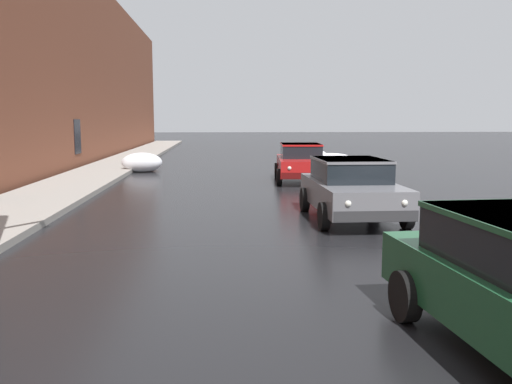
{
  "coord_description": "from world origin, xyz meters",
  "views": [
    {
      "loc": [
        -1.2,
        1.82,
        2.35
      ],
      "look_at": [
        -0.6,
        10.99,
        1.12
      ],
      "focal_mm": 38.44,
      "sensor_mm": 36.0,
      "label": 1
    }
  ],
  "objects": [
    {
      "name": "left_sidewalk_slab",
      "position": [
        -6.35,
        18.0,
        0.08
      ],
      "size": [
        2.57,
        80.0,
        0.16
      ],
      "primitive_type": "cube",
      "color": "gray",
      "rests_on": "ground"
    },
    {
      "name": "snow_bank_mid_block_left",
      "position": [
        -4.68,
        26.39,
        0.41
      ],
      "size": [
        1.8,
        1.03,
        0.87
      ],
      "color": "white",
      "rests_on": "ground"
    },
    {
      "name": "snow_bank_near_corner_right",
      "position": [
        4.8,
        31.83,
        0.25
      ],
      "size": [
        2.23,
        0.99,
        0.6
      ],
      "color": "white",
      "rests_on": "ground"
    },
    {
      "name": "sedan_grey_parked_kerbside_close",
      "position": [
        1.88,
        14.45,
        0.75
      ],
      "size": [
        2.02,
        4.06,
        1.42
      ],
      "color": "slate",
      "rests_on": "ground"
    },
    {
      "name": "sedan_red_parked_kerbside_mid",
      "position": [
        1.85,
        22.35,
        0.75
      ],
      "size": [
        2.12,
        4.19,
        1.42
      ],
      "color": "red",
      "rests_on": "ground"
    }
  ]
}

